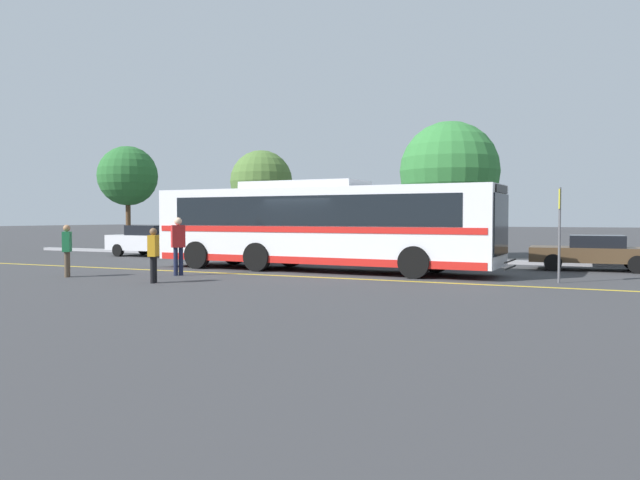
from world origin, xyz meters
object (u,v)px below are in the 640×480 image
at_px(parked_car_1, 275,243).
at_px(pedestrian_0, 178,242).
at_px(pedestrian_1, 67,247).
at_px(tree_0, 128,176).
at_px(parked_car_2, 420,247).
at_px(parked_car_3, 594,252).
at_px(parked_car_0, 152,241).
at_px(bus_stop_sign, 560,223).
at_px(tree_2, 450,171).
at_px(tree_1, 261,182).
at_px(transit_bus, 320,224).
at_px(pedestrian_2, 153,252).

height_order(parked_car_1, pedestrian_0, pedestrian_0).
xyz_separation_m(pedestrian_1, tree_0, (-9.74, 13.64, 3.32)).
relative_size(parked_car_2, parked_car_3, 1.09).
distance_m(parked_car_0, bus_stop_sign, 19.29).
height_order(parked_car_3, pedestrian_0, pedestrian_0).
bearing_deg(parked_car_3, tree_2, 50.56).
height_order(parked_car_2, bus_stop_sign, bus_stop_sign).
distance_m(parked_car_2, tree_2, 5.75).
relative_size(parked_car_3, pedestrian_1, 2.65).
bearing_deg(pedestrian_1, pedestrian_0, 87.29).
relative_size(bus_stop_sign, tree_0, 0.46).
relative_size(pedestrian_0, tree_1, 0.33).
height_order(parked_car_1, parked_car_3, parked_car_1).
distance_m(transit_bus, tree_1, 13.60).
relative_size(parked_car_0, tree_0, 0.77).
bearing_deg(pedestrian_0, bus_stop_sign, -37.39).
distance_m(transit_bus, pedestrian_2, 6.30).
bearing_deg(pedestrian_0, tree_1, 59.09).
relative_size(transit_bus, tree_0, 2.13).
bearing_deg(tree_1, parked_car_0, -109.65).
height_order(parked_car_2, pedestrian_2, pedestrian_2).
xyz_separation_m(parked_car_2, tree_0, (-18.48, 4.21, 3.53)).
bearing_deg(parked_car_2, pedestrian_1, 140.91).
height_order(parked_car_1, tree_2, tree_2).
distance_m(bus_stop_sign, tree_2, 11.27).
height_order(parked_car_0, tree_2, tree_2).
height_order(parked_car_0, tree_0, tree_0).
distance_m(tree_0, tree_2, 18.54).
relative_size(transit_bus, bus_stop_sign, 4.68).
relative_size(transit_bus, tree_2, 2.03).
height_order(tree_0, tree_1, tree_0).
height_order(pedestrian_0, tree_2, tree_2).
height_order(parked_car_0, pedestrian_0, pedestrian_0).
distance_m(pedestrian_0, pedestrian_2, 2.29).
bearing_deg(parked_car_2, bus_stop_sign, -128.41).
distance_m(parked_car_1, tree_1, 8.46).
xyz_separation_m(transit_bus, bus_stop_sign, (7.92, -0.87, 0.06)).
distance_m(parked_car_0, tree_1, 7.55).
relative_size(pedestrian_1, tree_0, 0.27).
bearing_deg(pedestrian_0, parked_car_3, -17.93).
distance_m(parked_car_0, parked_car_3, 19.47).
relative_size(pedestrian_2, tree_1, 0.28).
bearing_deg(tree_2, transit_bus, -106.15).
xyz_separation_m(transit_bus, parked_car_1, (-3.97, 3.96, -0.87)).
bearing_deg(parked_car_2, pedestrian_2, 156.05).
bearing_deg(parked_car_1, parked_car_0, 92.54).
height_order(parked_car_1, tree_0, tree_0).
distance_m(bus_stop_sign, tree_0, 25.72).
bearing_deg(parked_car_3, parked_car_1, 87.91).
bearing_deg(pedestrian_0, transit_bus, -4.40).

